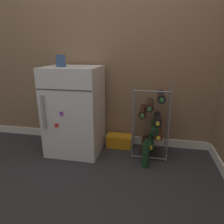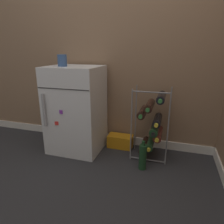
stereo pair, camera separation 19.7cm
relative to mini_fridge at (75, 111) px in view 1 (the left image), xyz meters
The scene contains 7 objects.
ground_plane 0.71m from the mini_fridge, 40.36° to the right, with size 14.00×14.00×0.00m, color #28282B.
wall_back 0.95m from the mini_fridge, 34.98° to the left, with size 6.99×0.07×2.50m.
mini_fridge is the anchor object (origin of this frame).
wine_rack 0.79m from the mini_fridge, ahead, with size 0.35×0.33×0.71m.
soda_box 0.60m from the mini_fridge, 19.61° to the left, with size 0.27×0.15×0.14m.
fridge_top_cup 0.51m from the mini_fridge, 140.43° to the right, with size 0.09×0.09×0.11m.
loose_bottle_floor 0.83m from the mini_fridge, 14.86° to the right, with size 0.07×0.07×0.28m.
Camera 1 is at (0.33, -1.48, 1.04)m, focal length 32.00 mm.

